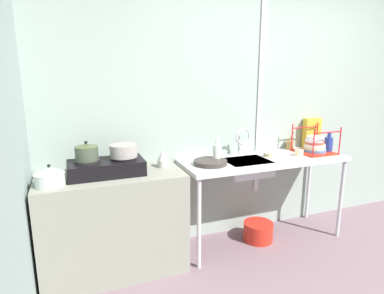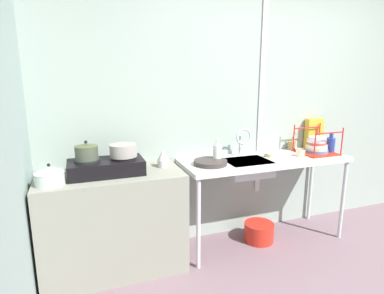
{
  "view_description": "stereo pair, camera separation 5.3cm",
  "coord_description": "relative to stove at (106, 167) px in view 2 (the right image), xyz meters",
  "views": [
    {
      "loc": [
        -1.91,
        -1.17,
        1.62
      ],
      "look_at": [
        -0.94,
        1.33,
        1.01
      ],
      "focal_mm": 29.89,
      "sensor_mm": 36.0,
      "label": 1
    },
    {
      "loc": [
        -1.86,
        -1.19,
        1.62
      ],
      "look_at": [
        -0.94,
        1.33,
        1.01
      ],
      "focal_mm": 29.89,
      "sensor_mm": 36.0,
      "label": 2
    }
  ],
  "objects": [
    {
      "name": "stove",
      "position": [
        0.0,
        0.0,
        0.0
      ],
      "size": [
        0.58,
        0.3,
        0.14
      ],
      "color": "black",
      "rests_on": "counter_concrete"
    },
    {
      "name": "counter_concrete",
      "position": [
        0.03,
        0.0,
        -0.48
      ],
      "size": [
        1.14,
        0.55,
        0.84
      ],
      "primitive_type": "cube",
      "color": "gray",
      "rests_on": "ground"
    },
    {
      "name": "bucket_on_floor",
      "position": [
        1.43,
        -0.01,
        -0.82
      ],
      "size": [
        0.29,
        0.29,
        0.18
      ],
      "primitive_type": "cylinder",
      "color": "red",
      "rests_on": "ground"
    },
    {
      "name": "cup_by_rack",
      "position": [
        1.83,
        -0.05,
        -0.03
      ],
      "size": [
        0.09,
        0.09,
        0.06
      ],
      "primitive_type": "cylinder",
      "color": "beige",
      "rests_on": "counter_sink"
    },
    {
      "name": "utensil_jar",
      "position": [
        1.92,
        0.21,
        -0.02
      ],
      "size": [
        0.08,
        0.08,
        0.19
      ],
      "color": "olive",
      "rests_on": "counter_sink"
    },
    {
      "name": "wall_back",
      "position": [
        1.67,
        0.32,
        0.45
      ],
      "size": [
        5.26,
        0.1,
        2.72
      ],
      "primitive_type": "cube",
      "color": "#98A89E",
      "rests_on": "ground"
    },
    {
      "name": "cereal_box",
      "position": [
        2.2,
        0.21,
        0.1
      ],
      "size": [
        0.19,
        0.09,
        0.32
      ],
      "primitive_type": "cube",
      "rotation": [
        0.0,
        0.0,
        -0.08
      ],
      "color": "gold",
      "rests_on": "counter_sink"
    },
    {
      "name": "pot_on_right_burner",
      "position": [
        0.14,
        0.0,
        0.12
      ],
      "size": [
        0.22,
        0.22,
        0.1
      ],
      "color": "gray",
      "rests_on": "stove"
    },
    {
      "name": "bottle_by_sink",
      "position": [
        0.98,
        0.03,
        0.02
      ],
      "size": [
        0.08,
        0.08,
        0.21
      ],
      "color": "white",
      "rests_on": "counter_sink"
    },
    {
      "name": "counter_sink",
      "position": [
        1.47,
        0.0,
        -0.13
      ],
      "size": [
        1.62,
        0.55,
        0.84
      ],
      "color": "silver",
      "rests_on": "ground"
    },
    {
      "name": "percolator",
      "position": [
        0.48,
        0.05,
        0.01
      ],
      "size": [
        0.1,
        0.1,
        0.15
      ],
      "color": "beige",
      "rests_on": "counter_concrete"
    },
    {
      "name": "bottle_by_rack",
      "position": [
        2.2,
        -0.03,
        0.02
      ],
      "size": [
        0.08,
        0.08,
        0.2
      ],
      "color": "navy",
      "rests_on": "counter_sink"
    },
    {
      "name": "pot_beside_stove",
      "position": [
        -0.4,
        -0.12,
        0.01
      ],
      "size": [
        0.21,
        0.21,
        0.16
      ],
      "color": "silver",
      "rests_on": "counter_concrete"
    },
    {
      "name": "small_bowl_on_drainboard",
      "position": [
        1.55,
        0.03,
        -0.04
      ],
      "size": [
        0.13,
        0.13,
        0.04
      ],
      "primitive_type": "cylinder",
      "color": "beige",
      "rests_on": "counter_sink"
    },
    {
      "name": "faucet",
      "position": [
        1.28,
        0.12,
        0.12
      ],
      "size": [
        0.16,
        0.09,
        0.28
      ],
      "color": "silver",
      "rests_on": "counter_sink"
    },
    {
      "name": "wall_metal_strip",
      "position": [
        1.56,
        0.26,
        0.59
      ],
      "size": [
        0.05,
        0.01,
        2.17
      ],
      "primitive_type": "cube",
      "color": "silver"
    },
    {
      "name": "dish_rack",
      "position": [
        2.06,
        0.0,
        0.01
      ],
      "size": [
        0.34,
        0.34,
        0.28
      ],
      "color": "red",
      "rests_on": "counter_sink"
    },
    {
      "name": "frying_pan",
      "position": [
        0.89,
        -0.02,
        -0.04
      ],
      "size": [
        0.3,
        0.3,
        0.04
      ],
      "primitive_type": "cylinder",
      "color": "#3A302E",
      "rests_on": "counter_sink"
    },
    {
      "name": "pot_on_left_burner",
      "position": [
        -0.14,
        0.0,
        0.14
      ],
      "size": [
        0.18,
        0.18,
        0.15
      ],
      "color": "#424A39",
      "rests_on": "stove"
    },
    {
      "name": "sink_basin",
      "position": [
        1.26,
        -0.02,
        -0.13
      ],
      "size": [
        0.41,
        0.33,
        0.13
      ],
      "primitive_type": "cube",
      "color": "silver",
      "rests_on": "counter_sink"
    }
  ]
}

